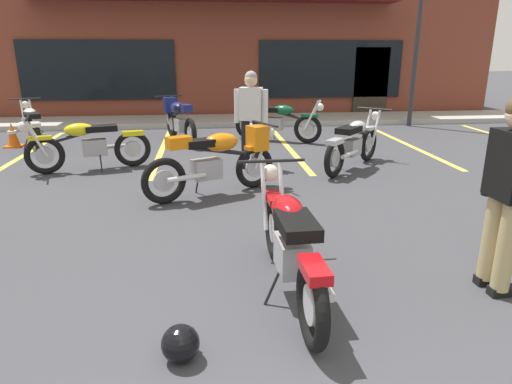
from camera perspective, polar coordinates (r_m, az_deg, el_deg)
The scene contains 15 objects.
ground_plane at distance 5.13m, azimuth -1.22°, elevation -5.71°, with size 80.00×80.00×0.00m, color #3D3D42.
sidewalk_kerb at distance 13.32m, azimuth -4.54°, elevation 8.89°, with size 22.00×1.80×0.14m, color #A8A59E.
brick_storefront_building at distance 17.12m, azimuth -5.19°, elevation 17.56°, with size 17.38×6.79×4.20m.
painted_stall_lines at distance 9.79m, azimuth -3.80°, elevation 5.46°, with size 13.58×4.80×0.01m.
motorcycle_foreground_classic at distance 3.85m, azimuth 4.26°, elevation -6.36°, with size 0.66×2.11×0.98m.
motorcycle_red_sportbike at distance 8.39m, azimuth -20.28°, elevation 5.65°, with size 2.06×0.94×0.98m.
motorcycle_black_cruiser at distance 10.89m, azimuth -26.17°, elevation 7.41°, with size 1.16×1.97×0.98m.
motorcycle_blue_standard at distance 10.62m, azimuth -9.64°, elevation 9.07°, with size 1.02×2.03×0.98m.
motorcycle_green_cafe_racer at distance 8.19m, azimuth 12.13°, elevation 6.06°, with size 1.58×1.72×0.98m.
motorcycle_orange_scrambler at distance 10.51m, azimuth 2.80°, elevation 8.84°, with size 1.92×1.25×0.98m.
motorcycle_cream_vintage at distance 6.54m, azimuth -4.70°, elevation 4.20°, with size 1.95×1.20×0.98m.
person_in_black_shirt at distance 8.01m, azimuth -0.63°, elevation 9.75°, with size 0.60×0.37×1.68m.
person_in_shorts_foreground at distance 4.24m, azimuth 29.02°, elevation 0.71°, with size 0.28×0.60×1.68m.
helmet_on_pavement at distance 3.25m, azimuth -9.43°, elevation -18.18°, with size 0.26×0.26×0.26m.
traffic_cone at distance 11.21m, azimuth -28.16°, elevation 6.31°, with size 0.34×0.34×0.53m.
Camera 1 is at (-0.41, -0.69, 2.00)m, focal length 31.99 mm.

